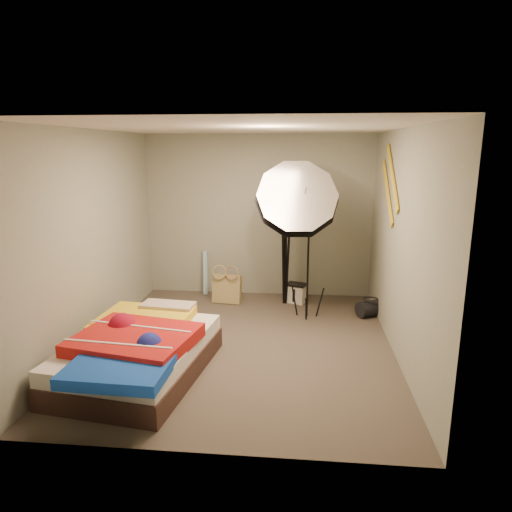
# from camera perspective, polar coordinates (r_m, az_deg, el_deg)

# --- Properties ---
(floor) EXTENTS (4.00, 4.00, 0.00)m
(floor) POSITION_cam_1_polar(r_m,az_deg,el_deg) (5.54, -1.66, -11.02)
(floor) COLOR brown
(floor) RESTS_ON ground
(ceiling) EXTENTS (4.00, 4.00, 0.00)m
(ceiling) POSITION_cam_1_polar(r_m,az_deg,el_deg) (5.05, -1.86, 15.75)
(ceiling) COLOR silver
(ceiling) RESTS_ON wall_back
(wall_back) EXTENTS (3.50, 0.00, 3.50)m
(wall_back) POSITION_cam_1_polar(r_m,az_deg,el_deg) (7.11, 0.29, 4.97)
(wall_back) COLOR gray
(wall_back) RESTS_ON floor
(wall_front) EXTENTS (3.50, 0.00, 3.50)m
(wall_front) POSITION_cam_1_polar(r_m,az_deg,el_deg) (3.25, -6.22, -5.40)
(wall_front) COLOR gray
(wall_front) RESTS_ON floor
(wall_left) EXTENTS (0.00, 4.00, 4.00)m
(wall_left) POSITION_cam_1_polar(r_m,az_deg,el_deg) (5.65, -19.66, 1.98)
(wall_left) COLOR gray
(wall_left) RESTS_ON floor
(wall_right) EXTENTS (0.00, 4.00, 4.00)m
(wall_right) POSITION_cam_1_polar(r_m,az_deg,el_deg) (5.23, 17.63, 1.28)
(wall_right) COLOR gray
(wall_right) RESTS_ON floor
(tote_bag) EXTENTS (0.46, 0.25, 0.45)m
(tote_bag) POSITION_cam_1_polar(r_m,az_deg,el_deg) (6.91, -3.65, -4.10)
(tote_bag) COLOR tan
(tote_bag) RESTS_ON floor
(wrapping_roll) EXTENTS (0.11, 0.21, 0.69)m
(wrapping_roll) POSITION_cam_1_polar(r_m,az_deg,el_deg) (7.33, -6.37, -2.10)
(wrapping_roll) COLOR #4FA3BE
(wrapping_roll) RESTS_ON floor
(camera_case) EXTENTS (0.32, 0.28, 0.27)m
(camera_case) POSITION_cam_1_polar(r_m,az_deg,el_deg) (6.96, 5.05, -4.72)
(camera_case) COLOR silver
(camera_case) RESTS_ON floor
(duffel_bag) EXTENTS (0.43, 0.37, 0.22)m
(duffel_bag) POSITION_cam_1_polar(r_m,az_deg,el_deg) (6.58, 14.09, -6.37)
(duffel_bag) COLOR black
(duffel_bag) RESTS_ON floor
(wall_stripe_upper) EXTENTS (0.02, 0.91, 0.78)m
(wall_stripe_upper) POSITION_cam_1_polar(r_m,az_deg,el_deg) (5.72, 16.70, 9.42)
(wall_stripe_upper) COLOR gold
(wall_stripe_upper) RESTS_ON wall_right
(wall_stripe_lower) EXTENTS (0.02, 0.91, 0.78)m
(wall_stripe_lower) POSITION_cam_1_polar(r_m,az_deg,el_deg) (5.98, 16.12, 7.68)
(wall_stripe_lower) COLOR gold
(wall_stripe_lower) RESTS_ON wall_right
(bed) EXTENTS (1.46, 2.00, 0.52)m
(bed) POSITION_cam_1_polar(r_m,az_deg,el_deg) (4.92, -14.45, -11.45)
(bed) COLOR #402822
(bed) RESTS_ON floor
(photo_umbrella) EXTENTS (1.29, 0.92, 2.26)m
(photo_umbrella) POSITION_cam_1_polar(r_m,az_deg,el_deg) (5.92, 5.08, 6.83)
(photo_umbrella) COLOR black
(photo_umbrella) RESTS_ON floor
(camera_tripod) EXTENTS (0.09, 0.09, 1.41)m
(camera_tripod) POSITION_cam_1_polar(r_m,az_deg,el_deg) (6.73, 3.70, 0.64)
(camera_tripod) COLOR black
(camera_tripod) RESTS_ON floor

